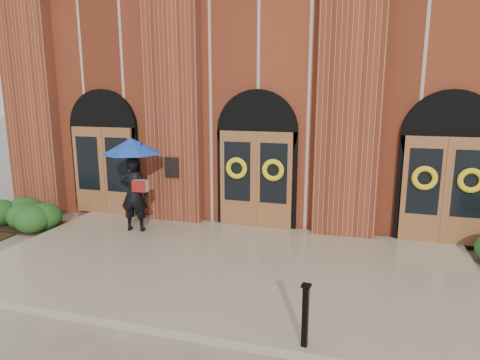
% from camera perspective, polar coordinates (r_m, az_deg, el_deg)
% --- Properties ---
extents(ground, '(90.00, 90.00, 0.00)m').
position_cam_1_polar(ground, '(9.01, -2.29, -12.19)').
color(ground, gray).
rests_on(ground, ground).
extents(landing, '(10.00, 5.30, 0.15)m').
position_cam_1_polar(landing, '(9.11, -1.99, -11.39)').
color(landing, gray).
rests_on(landing, ground).
extents(church_building, '(16.20, 12.53, 7.00)m').
position_cam_1_polar(church_building, '(16.78, 7.33, 11.24)').
color(church_building, maroon).
rests_on(church_building, ground).
extents(man_with_umbrella, '(1.68, 1.68, 2.37)m').
position_cam_1_polar(man_with_umbrella, '(10.97, -14.12, 1.75)').
color(man_with_umbrella, black).
rests_on(man_with_umbrella, landing).
extents(metal_post, '(0.14, 0.14, 0.93)m').
position_cam_1_polar(metal_post, '(6.26, 8.70, -17.26)').
color(metal_post, black).
rests_on(metal_post, landing).
extents(hedge_wall_left, '(2.65, 1.06, 0.68)m').
position_cam_1_polar(hedge_wall_left, '(13.34, -27.98, -3.98)').
color(hedge_wall_left, '#1C4617').
rests_on(hedge_wall_left, ground).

